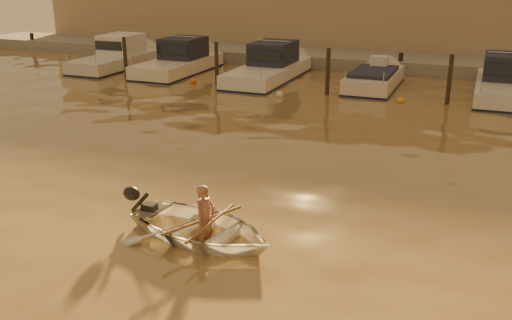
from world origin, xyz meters
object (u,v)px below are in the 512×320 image
at_px(moored_boat_2, 268,67).
at_px(moored_boat_0, 116,57).
at_px(waterfront_building, 387,15).
at_px(moored_boat_3, 374,83).
at_px(person, 205,220).
at_px(dinghy, 202,228).
at_px(moored_boat_4, 504,83).
at_px(moored_boat_1, 178,61).

bearing_deg(moored_boat_2, moored_boat_0, 180.00).
distance_m(moored_boat_0, waterfront_building, 16.84).
bearing_deg(waterfront_building, moored_boat_3, -82.62).
height_order(person, waterfront_building, waterfront_building).
height_order(dinghy, moored_boat_4, moored_boat_4).
distance_m(moored_boat_1, moored_boat_4, 15.67).
bearing_deg(moored_boat_4, waterfront_building, 122.07).
relative_size(dinghy, moored_boat_0, 0.48).
bearing_deg(moored_boat_1, dinghy, -59.44).
bearing_deg(person, waterfront_building, 14.90).
bearing_deg(dinghy, person, -90.00).
bearing_deg(moored_boat_3, waterfront_building, 97.38).
bearing_deg(moored_boat_1, person, -59.22).
relative_size(moored_boat_2, waterfront_building, 0.17).
relative_size(moored_boat_1, waterfront_building, 0.15).
xyz_separation_m(person, waterfront_building, (-1.12, 27.61, 1.96)).
distance_m(moored_boat_1, moored_boat_2, 5.02).
bearing_deg(moored_boat_4, moored_boat_1, 180.00).
distance_m(moored_boat_4, waterfront_building, 13.10).
height_order(person, moored_boat_1, moored_boat_1).
relative_size(moored_boat_1, moored_boat_3, 1.19).
bearing_deg(moored_boat_0, waterfront_building, 41.06).
distance_m(dinghy, moored_boat_0, 21.48).
height_order(moored_boat_2, waterfront_building, waterfront_building).
xyz_separation_m(moored_boat_1, moored_boat_3, (10.20, 0.00, -0.40)).
height_order(moored_boat_0, moored_boat_4, same).
height_order(moored_boat_2, moored_boat_3, moored_boat_2).
xyz_separation_m(person, moored_boat_3, (0.31, 16.61, -0.22)).
relative_size(person, moored_boat_3, 0.26).
bearing_deg(moored_boat_2, dinghy, -73.94).
height_order(moored_boat_1, waterfront_building, waterfront_building).
distance_m(person, moored_boat_4, 17.58).
distance_m(moored_boat_3, moored_boat_4, 5.48).
height_order(moored_boat_0, moored_boat_3, moored_boat_0).
distance_m(person, moored_boat_2, 17.31).
xyz_separation_m(moored_boat_1, moored_boat_2, (5.02, 0.00, 0.00)).
bearing_deg(waterfront_building, moored_boat_2, -108.86).
bearing_deg(person, moored_boat_4, -6.59).
relative_size(moored_boat_4, waterfront_building, 0.15).
relative_size(moored_boat_0, moored_boat_2, 0.89).
distance_m(moored_boat_2, moored_boat_4, 10.65).
relative_size(moored_boat_2, moored_boat_4, 1.13).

